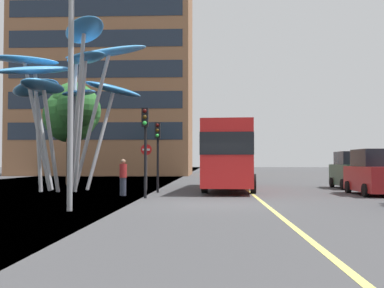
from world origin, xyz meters
name	(u,v)px	position (x,y,z in m)	size (l,w,h in m)	color
ground	(194,205)	(-0.69, 0.00, -0.05)	(120.00, 240.00, 0.10)	#424244
red_bus	(231,153)	(1.03, 9.19, 2.06)	(3.23, 11.34, 3.78)	red
leaf_sculpture	(67,79)	(-7.86, 7.79, 6.06)	(8.77, 9.08, 8.46)	#9EA0A5
traffic_light_kerb_near	(145,133)	(-2.88, 2.64, 2.79)	(0.28, 0.42, 3.86)	black
traffic_light_kerb_far	(158,142)	(-2.77, 6.40, 2.57)	(0.28, 0.42, 3.54)	black
car_parked_mid	(376,174)	(7.70, 5.20, 1.00)	(2.04, 4.38, 2.15)	maroon
car_parked_far	(353,171)	(8.26, 10.72, 1.01)	(2.10, 3.98, 2.16)	#2D5138
street_lamp	(80,51)	(-4.25, -2.61, 5.12)	(1.51, 0.44, 8.13)	gray
tree_pavement_near	(74,111)	(-9.54, 14.85, 5.07)	(4.28, 5.24, 7.05)	brown
pedestrian	(123,177)	(-4.10, 4.18, 0.85)	(0.34, 0.34, 1.69)	#2D3342
no_entry_sign	(146,160)	(-3.57, 8.12, 1.68)	(0.60, 0.12, 2.52)	gray
backdrop_building	(106,63)	(-12.67, 38.99, 13.44)	(20.25, 11.18, 26.87)	#8E6042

